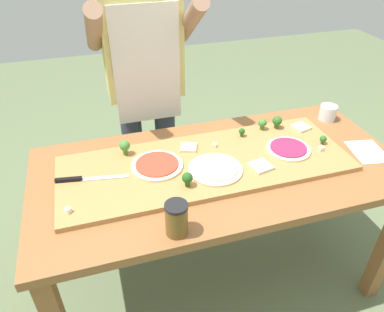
% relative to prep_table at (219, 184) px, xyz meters
% --- Properties ---
extents(ground_plane, '(8.00, 8.00, 0.00)m').
position_rel_prep_table_xyz_m(ground_plane, '(0.00, 0.00, -0.68)').
color(ground_plane, '#60704C').
extents(prep_table, '(1.68, 0.81, 0.78)m').
position_rel_prep_table_xyz_m(prep_table, '(0.00, 0.00, 0.00)').
color(prep_table, brown).
rests_on(prep_table, ground).
extents(cutting_board, '(1.31, 0.48, 0.02)m').
position_rel_prep_table_xyz_m(cutting_board, '(-0.06, 0.02, 0.11)').
color(cutting_board, '#B27F47').
rests_on(cutting_board, prep_table).
extents(chefs_knife, '(0.31, 0.07, 0.02)m').
position_rel_prep_table_xyz_m(chefs_knife, '(-0.60, 0.05, 0.13)').
color(chefs_knife, '#B7BABF').
rests_on(chefs_knife, cutting_board).
extents(pizza_whole_beet_magenta, '(0.21, 0.21, 0.02)m').
position_rel_prep_table_xyz_m(pizza_whole_beet_magenta, '(0.34, 0.00, 0.13)').
color(pizza_whole_beet_magenta, beige).
rests_on(pizza_whole_beet_magenta, cutting_board).
extents(pizza_whole_tomato_red, '(0.23, 0.23, 0.02)m').
position_rel_prep_table_xyz_m(pizza_whole_tomato_red, '(-0.28, 0.05, 0.13)').
color(pizza_whole_tomato_red, beige).
rests_on(pizza_whole_tomato_red, cutting_board).
extents(pizza_whole_cheese_artichoke, '(0.24, 0.24, 0.02)m').
position_rel_prep_table_xyz_m(pizza_whole_cheese_artichoke, '(-0.04, -0.05, 0.13)').
color(pizza_whole_cheese_artichoke, beige).
rests_on(pizza_whole_cheese_artichoke, cutting_board).
extents(pizza_slice_near_left, '(0.10, 0.10, 0.01)m').
position_rel_prep_table_xyz_m(pizza_slice_near_left, '(0.51, 0.16, 0.13)').
color(pizza_slice_near_left, beige).
rests_on(pizza_slice_near_left, cutting_board).
extents(pizza_slice_near_right, '(0.10, 0.10, 0.01)m').
position_rel_prep_table_xyz_m(pizza_slice_near_right, '(0.16, -0.09, 0.13)').
color(pizza_slice_near_right, beige).
rests_on(pizza_slice_near_right, cutting_board).
extents(pizza_slice_center, '(0.10, 0.10, 0.01)m').
position_rel_prep_table_xyz_m(pizza_slice_center, '(-0.11, 0.15, 0.13)').
color(pizza_slice_center, beige).
rests_on(pizza_slice_center, cutting_board).
extents(broccoli_floret_front_left, '(0.03, 0.03, 0.04)m').
position_rel_prep_table_xyz_m(broccoli_floret_front_left, '(0.53, -0.00, 0.15)').
color(broccoli_floret_front_left, '#366618').
rests_on(broccoli_floret_front_left, cutting_board).
extents(broccoli_floret_center_left, '(0.05, 0.05, 0.07)m').
position_rel_prep_table_xyz_m(broccoli_floret_center_left, '(-0.40, 0.19, 0.17)').
color(broccoli_floret_center_left, '#487A23').
rests_on(broccoli_floret_center_left, cutting_board).
extents(broccoli_floret_front_right, '(0.03, 0.03, 0.04)m').
position_rel_prep_table_xyz_m(broccoli_floret_front_right, '(0.18, 0.18, 0.15)').
color(broccoli_floret_front_right, '#2C5915').
rests_on(broccoli_floret_front_right, cutting_board).
extents(broccoli_floret_front_mid, '(0.05, 0.05, 0.06)m').
position_rel_prep_table_xyz_m(broccoli_floret_front_mid, '(-0.19, -0.12, 0.16)').
color(broccoli_floret_front_mid, '#2C5915').
rests_on(broccoli_floret_front_mid, cutting_board).
extents(broccoli_floret_back_left, '(0.05, 0.05, 0.07)m').
position_rel_prep_table_xyz_m(broccoli_floret_back_left, '(0.39, 0.20, 0.17)').
color(broccoli_floret_back_left, '#366618').
rests_on(broccoli_floret_back_left, cutting_board).
extents(broccoli_floret_back_mid, '(0.04, 0.04, 0.06)m').
position_rel_prep_table_xyz_m(broccoli_floret_back_mid, '(0.31, 0.21, 0.16)').
color(broccoli_floret_back_mid, '#487A23').
rests_on(broccoli_floret_back_mid, cutting_board).
extents(cheese_crumble_a, '(0.02, 0.02, 0.02)m').
position_rel_prep_table_xyz_m(cheese_crumble_a, '(0.49, -0.05, 0.14)').
color(cheese_crumble_a, silver).
rests_on(cheese_crumble_a, cutting_board).
extents(cheese_crumble_b, '(0.03, 0.03, 0.02)m').
position_rel_prep_table_xyz_m(cheese_crumble_b, '(-0.66, -0.14, 0.14)').
color(cheese_crumble_b, white).
rests_on(cheese_crumble_b, cutting_board).
extents(cheese_crumble_c, '(0.03, 0.03, 0.02)m').
position_rel_prep_table_xyz_m(cheese_crumble_c, '(0.02, 0.13, 0.14)').
color(cheese_crumble_c, white).
rests_on(cheese_crumble_c, cutting_board).
extents(flour_cup, '(0.09, 0.09, 0.08)m').
position_rel_prep_table_xyz_m(flour_cup, '(0.72, 0.24, 0.14)').
color(flour_cup, white).
rests_on(flour_cup, prep_table).
extents(sauce_jar, '(0.08, 0.08, 0.13)m').
position_rel_prep_table_xyz_m(sauce_jar, '(-0.29, -0.33, 0.17)').
color(sauce_jar, brown).
rests_on(sauce_jar, prep_table).
extents(recipe_note, '(0.18, 0.22, 0.00)m').
position_rel_prep_table_xyz_m(recipe_note, '(0.72, -0.10, 0.10)').
color(recipe_note, white).
rests_on(recipe_note, prep_table).
extents(cook_center, '(0.54, 0.39, 1.67)m').
position_rel_prep_table_xyz_m(cook_center, '(-0.21, 0.61, 0.32)').
color(cook_center, '#333847').
rests_on(cook_center, ground).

